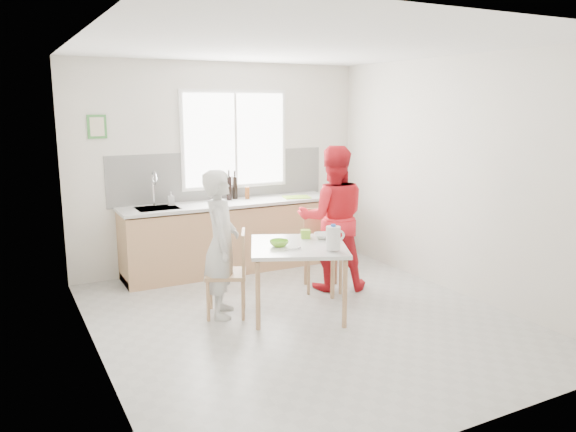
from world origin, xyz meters
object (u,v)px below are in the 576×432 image
Objects in this scene: person_red at (333,218)px; chair_left at (232,269)px; dining_table at (298,252)px; milk_jug at (333,238)px; chair_far at (322,245)px; wine_bottle_b at (235,188)px; wine_bottle_a at (229,188)px; bowl_green at (279,243)px; bowl_white at (324,236)px; person_white at (221,244)px.

chair_left is at bearing 34.80° from person_red.
milk_jug is at bearing -64.98° from dining_table.
chair_far is 1.56m from wine_bottle_b.
chair_left is (-0.62, 0.28, -0.18)m from dining_table.
dining_table is 0.71m from chair_left.
wine_bottle_a is at bearing 118.72° from milk_jug.
person_red is at bearing 35.48° from dining_table.
chair_far reaches higher than bowl_green.
chair_far reaches higher than dining_table.
bowl_white is (0.38, 0.10, 0.10)m from dining_table.
chair_far is at bearing 33.47° from bowl_green.
dining_table is 2.00m from wine_bottle_b.
chair_left is at bearing -90.00° from person_white.
bowl_green is 1.97m from wine_bottle_b.
milk_jug is (-0.20, -0.49, 0.11)m from bowl_white.
chair_far is at bearing 42.65° from dining_table.
bowl_green is (0.42, -0.24, 0.28)m from chair_left.
chair_far is at bearing -54.21° from person_white.
person_white is at bearing 155.74° from dining_table.
wine_bottle_a reaches higher than wine_bottle_b.
chair_far reaches higher than chair_left.
person_red is at bearing 124.80° from chair_left.
chair_far is 4.82× the size of bowl_green.
chair_far is (1.28, 0.32, 0.03)m from chair_left.
wine_bottle_b reaches higher than bowl_green.
wine_bottle_a is (-0.37, 1.79, 0.31)m from bowl_white.
wine_bottle_b is at bearing -179.37° from chair_left.
milk_jug is (0.80, -0.67, 0.39)m from chair_left.
dining_table is 4.25× the size of wine_bottle_b.
wine_bottle_b is (0.31, 1.92, 0.30)m from bowl_green.
wine_bottle_a is at bearing 141.16° from chair_far.
milk_jug reaches higher than dining_table.
chair_left is 1.92m from wine_bottle_b.
person_white reaches higher than chair_far.
person_red is 7.60× the size of bowl_white.
dining_table is 0.40m from bowl_white.
wine_bottle_a is (-0.75, 1.36, 0.23)m from person_red.
chair_far is 1.06m from bowl_green.
milk_jug is at bearing -104.05° from person_white.
dining_table is at bearing 59.74° from person_red.
dining_table is at bearing -90.09° from wine_bottle_a.
bowl_white is (-0.28, -0.50, 0.25)m from chair_far.
wine_bottle_b is at bearing -2.69° from person_white.
bowl_white is 1.90m from wine_bottle_b.
chair_far is 1.16m from milk_jug.
bowl_white is 0.89× the size of milk_jug.
person_white reaches higher than milk_jug.
chair_far is 0.55× the size of person_red.
wine_bottle_b reaches higher than dining_table.
milk_jug is at bearing -47.84° from bowl_green.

